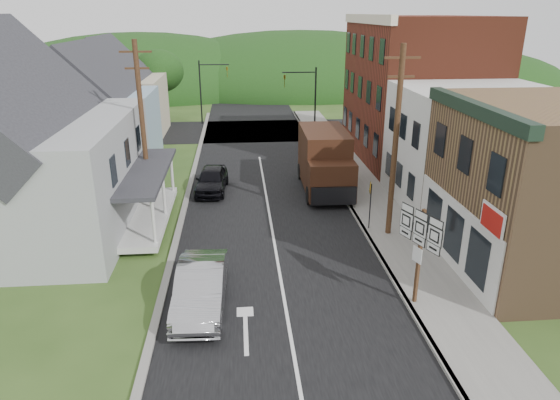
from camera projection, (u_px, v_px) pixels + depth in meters
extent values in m
plane|color=#2D4719|center=(280.00, 275.00, 20.69)|extent=(120.00, 120.00, 0.00)
cube|color=black|center=(266.00, 194.00, 30.01)|extent=(9.00, 90.00, 0.02)
cube|color=black|center=(255.00, 131.00, 45.85)|extent=(60.00, 9.00, 0.02)
cube|color=slate|center=(370.00, 201.00, 28.59)|extent=(2.80, 55.00, 0.15)
cube|color=slate|center=(347.00, 202.00, 28.48)|extent=(0.20, 55.00, 0.15)
cube|color=slate|center=(185.00, 207.00, 27.75)|extent=(0.30, 55.00, 0.12)
cube|color=brown|center=(555.00, 188.00, 20.36)|extent=(8.00, 8.00, 7.00)
cube|color=silver|center=(473.00, 147.00, 27.44)|extent=(8.00, 7.00, 6.50)
cube|color=#602616|center=(417.00, 90.00, 35.67)|extent=(8.00, 12.00, 10.00)
cube|color=gray|center=(25.00, 176.00, 24.34)|extent=(10.00, 12.00, 5.50)
cube|color=#7F9BAD|center=(102.00, 130.00, 34.76)|extent=(7.00, 8.00, 5.00)
cube|color=#BBB091|center=(122.00, 107.00, 43.11)|extent=(7.00, 8.00, 5.00)
cylinder|color=#472D19|center=(395.00, 146.00, 22.81)|extent=(0.26, 0.26, 9.00)
cube|color=#472D19|center=(403.00, 58.00, 21.43)|extent=(1.60, 0.10, 0.10)
cube|color=#472D19|center=(401.00, 77.00, 21.71)|extent=(1.20, 0.10, 0.10)
cylinder|color=#472D19|center=(143.00, 129.00, 26.03)|extent=(0.26, 0.26, 9.00)
cube|color=#472D19|center=(135.00, 52.00, 24.65)|extent=(1.60, 0.10, 0.10)
cube|color=#472D19|center=(137.00, 68.00, 24.93)|extent=(1.20, 0.10, 0.10)
cylinder|color=black|center=(315.00, 104.00, 41.93)|extent=(0.14, 0.14, 6.00)
cylinder|color=black|center=(299.00, 72.00, 40.90)|extent=(2.80, 0.10, 0.10)
imported|color=olive|center=(285.00, 81.00, 41.05)|extent=(0.16, 0.20, 1.00)
cylinder|color=black|center=(201.00, 93.00, 47.65)|extent=(0.14, 0.14, 6.00)
cylinder|color=black|center=(214.00, 65.00, 46.84)|extent=(2.80, 0.10, 0.10)
imported|color=olive|center=(227.00, 72.00, 47.19)|extent=(0.16, 0.20, 1.00)
cylinder|color=#382616|center=(2.00, 125.00, 36.96)|extent=(0.36, 0.36, 4.76)
cylinder|color=#382616|center=(161.00, 102.00, 49.09)|extent=(0.36, 0.36, 3.92)
ellipsoid|color=#15340F|center=(159.00, 71.00, 48.05)|extent=(4.80, 4.80, 4.08)
ellipsoid|color=#15340F|center=(247.00, 88.00, 71.94)|extent=(90.00, 30.00, 16.00)
imported|color=#A0A0A4|center=(201.00, 288.00, 18.18)|extent=(1.90, 4.99, 1.63)
imported|color=black|center=(212.00, 180.00, 30.10)|extent=(2.09, 4.48, 1.48)
cube|color=black|center=(324.00, 156.00, 30.41)|extent=(2.70, 5.04, 3.29)
cube|color=black|center=(331.00, 180.00, 27.86)|extent=(2.64, 1.86, 2.16)
cube|color=black|center=(331.00, 164.00, 27.75)|extent=(2.41, 1.41, 0.06)
cube|color=black|center=(334.00, 196.00, 27.16)|extent=(2.50, 0.22, 1.02)
cylinder|color=black|center=(309.00, 195.00, 28.21)|extent=(0.34, 1.03, 1.02)
cylinder|color=black|center=(351.00, 194.00, 28.36)|extent=(0.34, 1.03, 1.02)
cylinder|color=black|center=(301.00, 171.00, 32.45)|extent=(0.34, 1.03, 1.02)
cylinder|color=black|center=(337.00, 171.00, 32.60)|extent=(0.34, 1.03, 1.02)
cube|color=#472D19|center=(419.00, 257.00, 17.92)|extent=(0.15, 0.15, 3.69)
cube|color=black|center=(421.00, 228.00, 17.48)|extent=(0.79, 1.99, 0.08)
cube|color=silver|center=(436.00, 223.00, 16.67)|extent=(0.23, 0.55, 0.23)
cube|color=silver|center=(435.00, 236.00, 16.84)|extent=(0.24, 0.60, 0.58)
cube|color=silver|center=(433.00, 248.00, 17.01)|extent=(0.23, 0.55, 0.30)
cube|color=silver|center=(421.00, 215.00, 17.30)|extent=(0.23, 0.55, 0.23)
cube|color=silver|center=(420.00, 228.00, 17.46)|extent=(0.24, 0.60, 0.58)
cube|color=silver|center=(419.00, 240.00, 17.63)|extent=(0.23, 0.55, 0.30)
cube|color=silver|center=(408.00, 208.00, 17.92)|extent=(0.23, 0.55, 0.23)
cube|color=silver|center=(406.00, 220.00, 18.08)|extent=(0.24, 0.60, 0.58)
cube|color=silver|center=(405.00, 232.00, 18.25)|extent=(0.23, 0.55, 0.30)
cube|color=silver|center=(417.00, 255.00, 17.84)|extent=(0.19, 0.45, 0.58)
cylinder|color=black|center=(370.00, 206.00, 24.45)|extent=(0.08, 0.08, 2.32)
cube|color=black|center=(370.00, 188.00, 24.10)|extent=(0.26, 0.64, 0.68)
cube|color=#FFB80D|center=(370.00, 188.00, 24.10)|extent=(0.25, 0.58, 0.62)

